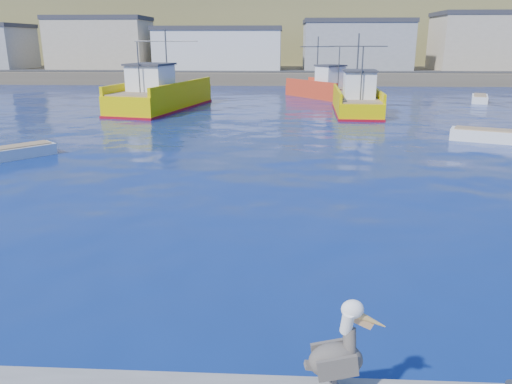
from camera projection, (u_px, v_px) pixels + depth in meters
ground at (301, 308)px, 11.01m from camera, size 260.00×260.00×0.00m
far_shore at (287, 26)px, 112.76m from camera, size 200.00×81.00×24.00m
trawler_yellow_a at (160, 96)px, 42.86m from camera, size 7.00×13.61×6.73m
trawler_yellow_b at (357, 101)px, 40.52m from camera, size 4.68×10.02×6.33m
boat_orange at (323, 88)px, 51.63m from camera, size 7.48×8.85×6.11m
skiff_left at (18, 153)px, 25.17m from camera, size 3.27×3.45×0.77m
skiff_mid at (488, 137)px, 29.26m from camera, size 4.36×2.94×0.90m
skiff_far at (480, 99)px, 48.16m from camera, size 2.61×4.17×0.86m
pelican at (339, 353)px, 7.50m from camera, size 1.25×0.61×1.53m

